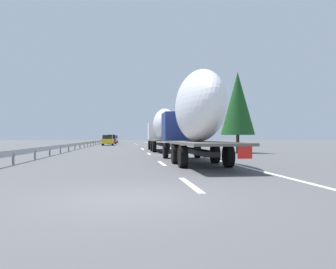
# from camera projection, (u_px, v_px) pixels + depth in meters

# --- Properties ---
(ground_plane) EXTENTS (260.00, 260.00, 0.00)m
(ground_plane) POSITION_uv_depth(u_px,v_px,m) (128.00, 147.00, 47.38)
(ground_plane) COLOR #4C4C4F
(lane_stripe_0) EXTENTS (3.20, 0.20, 0.01)m
(lane_stripe_0) POSITION_uv_depth(u_px,v_px,m) (190.00, 184.00, 9.90)
(lane_stripe_0) COLOR white
(lane_stripe_0) RESTS_ON ground_plane
(lane_stripe_1) EXTENTS (3.20, 0.20, 0.01)m
(lane_stripe_1) POSITION_uv_depth(u_px,v_px,m) (162.00, 163.00, 18.04)
(lane_stripe_1) COLOR white
(lane_stripe_1) RESTS_ON ground_plane
(lane_stripe_2) EXTENTS (3.20, 0.20, 0.01)m
(lane_stripe_2) POSITION_uv_depth(u_px,v_px,m) (149.00, 154.00, 28.64)
(lane_stripe_2) COLOR white
(lane_stripe_2) RESTS_ON ground_plane
(lane_stripe_3) EXTENTS (3.20, 0.20, 0.01)m
(lane_stripe_3) POSITION_uv_depth(u_px,v_px,m) (143.00, 149.00, 38.72)
(lane_stripe_3) COLOR white
(lane_stripe_3) RESTS_ON ground_plane
(lane_stripe_4) EXTENTS (3.20, 0.20, 0.01)m
(lane_stripe_4) POSITION_uv_depth(u_px,v_px,m) (142.00, 149.00, 41.68)
(lane_stripe_4) COLOR white
(lane_stripe_4) RESTS_ON ground_plane
(lane_stripe_5) EXTENTS (3.20, 0.20, 0.01)m
(lane_stripe_5) POSITION_uv_depth(u_px,v_px,m) (137.00, 145.00, 63.01)
(lane_stripe_5) COLOR white
(lane_stripe_5) RESTS_ON ground_plane
(lane_stripe_6) EXTENTS (3.20, 0.20, 0.01)m
(lane_stripe_6) POSITION_uv_depth(u_px,v_px,m) (135.00, 144.00, 75.37)
(lane_stripe_6) COLOR white
(lane_stripe_6) RESTS_ON ground_plane
(edge_line_right) EXTENTS (110.00, 0.20, 0.01)m
(edge_line_right) POSITION_uv_depth(u_px,v_px,m) (162.00, 146.00, 53.02)
(edge_line_right) COLOR white
(edge_line_right) RESTS_ON ground_plane
(truck_lead) EXTENTS (12.00, 2.55, 4.25)m
(truck_lead) POSITION_uv_depth(u_px,v_px,m) (163.00, 128.00, 33.83)
(truck_lead) COLOR silver
(truck_lead) RESTS_ON ground_plane
(truck_trailing) EXTENTS (12.74, 2.55, 4.86)m
(truck_trailing) POSITION_uv_depth(u_px,v_px,m) (195.00, 114.00, 18.04)
(truck_trailing) COLOR navy
(truck_trailing) RESTS_ON ground_plane
(car_silver_hatch) EXTENTS (4.37, 1.85, 1.96)m
(car_silver_hatch) POSITION_uv_depth(u_px,v_px,m) (113.00, 139.00, 82.25)
(car_silver_hatch) COLOR #ADB2B7
(car_silver_hatch) RESTS_ON ground_plane
(car_red_compact) EXTENTS (4.11, 1.81, 1.99)m
(car_red_compact) POSITION_uv_depth(u_px,v_px,m) (112.00, 139.00, 69.84)
(car_red_compact) COLOR red
(car_red_compact) RESTS_ON ground_plane
(car_white_van) EXTENTS (4.17, 1.84, 1.94)m
(car_white_van) POSITION_uv_depth(u_px,v_px,m) (115.00, 139.00, 95.89)
(car_white_van) COLOR white
(car_white_van) RESTS_ON ground_plane
(car_yellow_coupe) EXTENTS (4.80, 1.91, 1.83)m
(car_yellow_coupe) POSITION_uv_depth(u_px,v_px,m) (108.00, 140.00, 58.35)
(car_yellow_coupe) COLOR gold
(car_yellow_coupe) RESTS_ON ground_plane
(road_sign) EXTENTS (0.10, 0.90, 3.27)m
(road_sign) POSITION_uv_depth(u_px,v_px,m) (174.00, 132.00, 48.10)
(road_sign) COLOR gray
(road_sign) RESTS_ON ground_plane
(tree_0) EXTENTS (3.13, 3.13, 5.63)m
(tree_0) POSITION_uv_depth(u_px,v_px,m) (188.00, 125.00, 61.53)
(tree_0) COLOR #472D19
(tree_0) RESTS_ON ground_plane
(tree_1) EXTENTS (3.26, 3.26, 5.55)m
(tree_1) POSITION_uv_depth(u_px,v_px,m) (198.00, 123.00, 51.25)
(tree_1) COLOR #472D19
(tree_1) RESTS_ON ground_plane
(tree_2) EXTENTS (3.12, 3.12, 7.46)m
(tree_2) POSITION_uv_depth(u_px,v_px,m) (238.00, 103.00, 30.30)
(tree_2) COLOR #472D19
(tree_2) RESTS_ON ground_plane
(tree_3) EXTENTS (3.56, 3.56, 7.48)m
(tree_3) POSITION_uv_depth(u_px,v_px,m) (178.00, 125.00, 86.21)
(tree_3) COLOR #472D19
(tree_3) RESTS_ON ground_plane
(guardrail_median) EXTENTS (94.00, 0.10, 0.76)m
(guardrail_median) POSITION_uv_depth(u_px,v_px,m) (88.00, 143.00, 49.62)
(guardrail_median) COLOR #9EA0A5
(guardrail_median) RESTS_ON ground_plane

